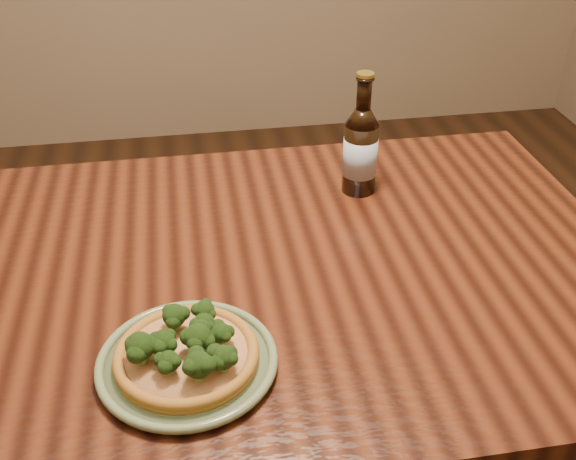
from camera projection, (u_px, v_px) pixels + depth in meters
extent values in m
cube|color=#471E0F|center=(189.00, 282.00, 1.19)|extent=(1.60, 0.90, 0.04)
cylinder|color=#471E0F|center=(467.00, 278.00, 1.81)|extent=(0.07, 0.07, 0.71)
cylinder|color=#687C55|center=(188.00, 364.00, 0.98)|extent=(0.24, 0.24, 0.01)
torus|color=#687C55|center=(187.00, 360.00, 0.98)|extent=(0.27, 0.27, 0.01)
torus|color=#687C55|center=(187.00, 361.00, 0.98)|extent=(0.21, 0.21, 0.01)
cylinder|color=#A66E25|center=(187.00, 358.00, 0.98)|extent=(0.21, 0.21, 0.01)
torus|color=#A66E25|center=(186.00, 354.00, 0.97)|extent=(0.21, 0.21, 0.02)
cylinder|color=#F0D893|center=(186.00, 354.00, 0.97)|extent=(0.18, 0.18, 0.01)
sphere|color=#2B4F18|center=(198.00, 337.00, 0.95)|extent=(0.05, 0.05, 0.04)
sphere|color=#2B4F18|center=(169.00, 361.00, 0.92)|extent=(0.04, 0.04, 0.03)
sphere|color=#2B4F18|center=(140.00, 346.00, 0.94)|extent=(0.04, 0.04, 0.04)
sphere|color=#2B4F18|center=(223.00, 357.00, 0.93)|extent=(0.05, 0.05, 0.03)
sphere|color=#2B4F18|center=(221.00, 333.00, 0.97)|extent=(0.04, 0.04, 0.03)
sphere|color=#2B4F18|center=(163.00, 342.00, 0.95)|extent=(0.05, 0.05, 0.04)
sphere|color=#2B4F18|center=(198.00, 365.00, 0.91)|extent=(0.05, 0.05, 0.04)
sphere|color=#2B4F18|center=(174.00, 315.00, 1.00)|extent=(0.04, 0.04, 0.04)
sphere|color=#2B4F18|center=(204.00, 310.00, 1.01)|extent=(0.04, 0.04, 0.03)
sphere|color=#2B4F18|center=(204.00, 324.00, 0.98)|extent=(0.04, 0.04, 0.03)
cylinder|color=black|center=(360.00, 158.00, 1.37)|extent=(0.07, 0.07, 0.15)
cone|color=black|center=(363.00, 117.00, 1.32)|extent=(0.07, 0.07, 0.03)
cylinder|color=black|center=(364.00, 93.00, 1.30)|extent=(0.03, 0.03, 0.07)
torus|color=black|center=(365.00, 78.00, 1.28)|extent=(0.04, 0.04, 0.01)
cylinder|color=#A58C33|center=(365.00, 75.00, 1.28)|extent=(0.03, 0.03, 0.01)
cylinder|color=#A8B6CA|center=(360.00, 156.00, 1.37)|extent=(0.07, 0.07, 0.08)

